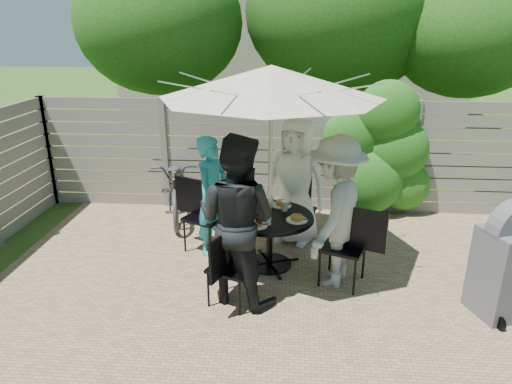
# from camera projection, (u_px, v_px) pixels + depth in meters

# --- Properties ---
(backyard_envelope) EXTENTS (60.00, 60.00, 5.00)m
(backyard_envelope) POSITION_uv_depth(u_px,v_px,m) (294.00, 37.00, 13.62)
(backyard_envelope) COLOR #2E4A17
(backyard_envelope) RESTS_ON ground
(patio_table) EXTENTS (1.41, 1.41, 0.71)m
(patio_table) POSITION_uv_depth(u_px,v_px,m) (270.00, 231.00, 5.72)
(patio_table) COLOR black
(patio_table) RESTS_ON ground
(umbrella) EXTENTS (3.38, 3.38, 2.51)m
(umbrella) POSITION_uv_depth(u_px,v_px,m) (271.00, 82.00, 5.09)
(umbrella) COLOR silver
(umbrella) RESTS_ON ground
(chair_back) EXTENTS (0.56, 0.66, 0.87)m
(chair_back) POSITION_uv_depth(u_px,v_px,m) (298.00, 220.00, 6.60)
(chair_back) COLOR black
(chair_back) RESTS_ON ground
(person_back) EXTENTS (1.02, 0.86, 1.78)m
(person_back) POSITION_uv_depth(u_px,v_px,m) (296.00, 182.00, 6.28)
(person_back) COLOR white
(person_back) RESTS_ON ground
(chair_left) EXTENTS (0.77, 0.65, 1.01)m
(chair_left) POSITION_uv_depth(u_px,v_px,m) (205.00, 230.00, 6.20)
(chair_left) COLOR black
(chair_left) RESTS_ON ground
(person_left) EXTENTS (0.59, 0.69, 1.62)m
(person_left) POSITION_uv_depth(u_px,v_px,m) (213.00, 197.00, 5.96)
(person_left) COLOR teal
(person_left) RESTS_ON ground
(chair_front) EXTENTS (0.58, 0.71, 0.92)m
(chair_front) POSITION_uv_depth(u_px,v_px,m) (232.00, 282.00, 4.98)
(chair_front) COLOR black
(chair_front) RESTS_ON ground
(person_front) EXTENTS (1.14, 1.02, 1.91)m
(person_front) POSITION_uv_depth(u_px,v_px,m) (237.00, 221.00, 4.86)
(person_front) COLOR black
(person_front) RESTS_ON ground
(chair_right) EXTENTS (0.77, 0.63, 1.00)m
(chair_right) POSITION_uv_depth(u_px,v_px,m) (343.00, 261.00, 5.37)
(chair_right) COLOR black
(chair_right) RESTS_ON ground
(person_right) EXTENTS (1.07, 1.33, 1.80)m
(person_right) POSITION_uv_depth(u_px,v_px,m) (335.00, 212.00, 5.22)
(person_right) COLOR #9F9F9B
(person_right) RESTS_ON ground
(plate_back) EXTENTS (0.26, 0.26, 0.06)m
(plate_back) POSITION_uv_depth(u_px,v_px,m) (282.00, 204.00, 5.94)
(plate_back) COLOR white
(plate_back) RESTS_ON patio_table
(plate_left) EXTENTS (0.26, 0.26, 0.06)m
(plate_left) POSITION_uv_depth(u_px,v_px,m) (244.00, 208.00, 5.79)
(plate_left) COLOR white
(plate_left) RESTS_ON patio_table
(plate_front) EXTENTS (0.26, 0.26, 0.06)m
(plate_front) POSITION_uv_depth(u_px,v_px,m) (257.00, 224.00, 5.33)
(plate_front) COLOR white
(plate_front) RESTS_ON patio_table
(plate_right) EXTENTS (0.26, 0.26, 0.06)m
(plate_right) POSITION_uv_depth(u_px,v_px,m) (297.00, 219.00, 5.48)
(plate_right) COLOR white
(plate_right) RESTS_ON patio_table
(glass_back) EXTENTS (0.07, 0.07, 0.14)m
(glass_back) POSITION_uv_depth(u_px,v_px,m) (271.00, 202.00, 5.88)
(glass_back) COLOR silver
(glass_back) RESTS_ON patio_table
(glass_left) EXTENTS (0.07, 0.07, 0.14)m
(glass_left) POSITION_uv_depth(u_px,v_px,m) (247.00, 209.00, 5.64)
(glass_left) COLOR silver
(glass_left) RESTS_ON patio_table
(glass_front) EXTENTS (0.07, 0.07, 0.14)m
(glass_front) POSITION_uv_depth(u_px,v_px,m) (268.00, 219.00, 5.36)
(glass_front) COLOR silver
(glass_front) RESTS_ON patio_table
(syrup_jug) EXTENTS (0.09, 0.09, 0.16)m
(syrup_jug) POSITION_uv_depth(u_px,v_px,m) (267.00, 207.00, 5.68)
(syrup_jug) COLOR #59280C
(syrup_jug) RESTS_ON patio_table
(coffee_cup) EXTENTS (0.08, 0.08, 0.12)m
(coffee_cup) POSITION_uv_depth(u_px,v_px,m) (284.00, 206.00, 5.77)
(coffee_cup) COLOR #C6B293
(coffee_cup) RESTS_ON patio_table
(bicycle) EXTENTS (1.08, 2.01, 1.00)m
(bicycle) POSITION_uv_depth(u_px,v_px,m) (177.00, 186.00, 7.27)
(bicycle) COLOR #333338
(bicycle) RESTS_ON ground
(bbq_grill) EXTENTS (0.76, 0.67, 1.30)m
(bbq_grill) POSITION_uv_depth(u_px,v_px,m) (511.00, 264.00, 4.72)
(bbq_grill) COLOR #505054
(bbq_grill) RESTS_ON ground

